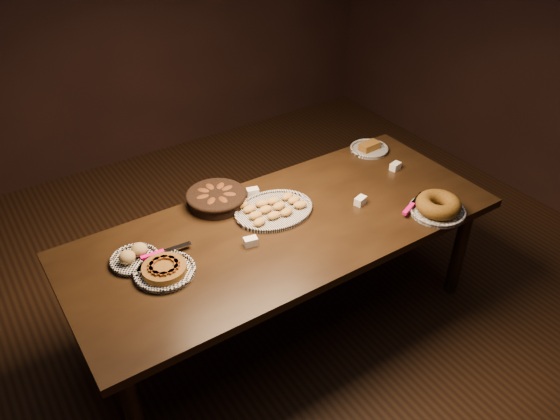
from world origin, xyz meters
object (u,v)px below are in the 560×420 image
madeleine_platter (273,209)px  bundt_cake_plate (438,207)px  buffet_table (285,235)px  apple_tart_plate (164,270)px

madeleine_platter → bundt_cake_plate: (0.77, -0.52, 0.02)m
buffet_table → apple_tart_plate: apple_tart_plate is taller
madeleine_platter → apple_tart_plate: bearing=-171.8°
apple_tart_plate → madeleine_platter: 0.74m
apple_tart_plate → bundt_cake_plate: 1.54m
buffet_table → bundt_cake_plate: bundt_cake_plate is taller
apple_tart_plate → bundt_cake_plate: (1.49, -0.38, 0.02)m
buffet_table → apple_tart_plate: bearing=-179.7°
apple_tart_plate → bundt_cake_plate: size_ratio=0.97×
buffet_table → apple_tart_plate: 0.72m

